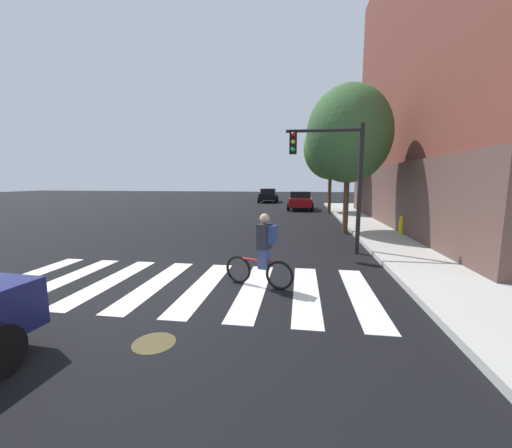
% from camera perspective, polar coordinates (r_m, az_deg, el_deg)
% --- Properties ---
extents(ground_plane, '(120.00, 120.00, 0.00)m').
position_cam_1_polar(ground_plane, '(7.60, -17.15, -10.74)').
color(ground_plane, black).
extents(crosswalk_stripes, '(8.70, 3.52, 0.01)m').
position_cam_1_polar(crosswalk_stripes, '(7.43, -14.16, -11.01)').
color(crosswalk_stripes, silver).
rests_on(crosswalk_stripes, ground).
extents(manhole_cover, '(0.64, 0.64, 0.01)m').
position_cam_1_polar(manhole_cover, '(5.12, -18.54, -20.33)').
color(manhole_cover, '#473D1E').
rests_on(manhole_cover, ground).
extents(sedan_mid, '(2.10, 4.43, 1.52)m').
position_cam_1_polar(sedan_mid, '(25.86, 8.32, 4.46)').
color(sedan_mid, maroon).
rests_on(sedan_mid, ground).
extents(sedan_far, '(2.20, 4.50, 1.54)m').
position_cam_1_polar(sedan_far, '(34.32, 2.35, 5.43)').
color(sedan_far, black).
rests_on(sedan_far, ground).
extents(cyclist, '(1.64, 0.59, 1.69)m').
position_cam_1_polar(cyclist, '(6.87, 1.35, -5.05)').
color(cyclist, black).
rests_on(cyclist, ground).
extents(traffic_light_near, '(2.47, 0.28, 4.20)m').
position_cam_1_polar(traffic_light_near, '(10.32, 14.41, 10.39)').
color(traffic_light_near, black).
rests_on(traffic_light_near, ground).
extents(fire_hydrant, '(0.33, 0.22, 0.78)m').
position_cam_1_polar(fire_hydrant, '(14.48, 25.60, -0.12)').
color(fire_hydrant, gold).
rests_on(fire_hydrant, sidewalk).
extents(street_tree_near, '(3.68, 3.68, 6.54)m').
position_cam_1_polar(street_tree_near, '(14.48, 16.98, 15.75)').
color(street_tree_near, '#4C3823').
rests_on(street_tree_near, ground).
extents(street_tree_mid, '(3.94, 3.94, 7.02)m').
position_cam_1_polar(street_tree_mid, '(23.24, 13.88, 13.66)').
color(street_tree_mid, '#4C3823').
rests_on(street_tree_mid, ground).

